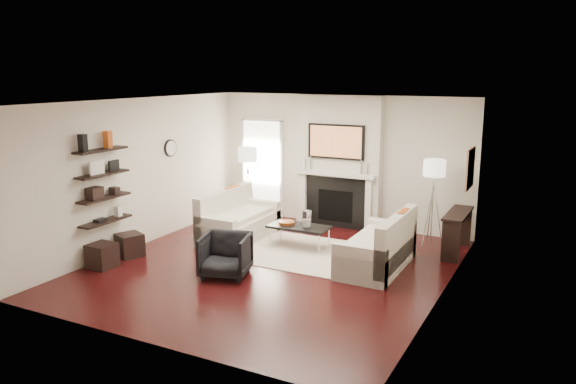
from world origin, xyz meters
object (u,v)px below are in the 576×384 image
at_px(lamp_left_shade, 248,154).
at_px(lamp_right_shade, 434,168).
at_px(armchair, 225,253).
at_px(loveseat_left_base, 240,228).
at_px(coffee_table, 299,227).
at_px(ottoman_near, 130,245).
at_px(loveseat_right_base, 376,255).

relative_size(lamp_left_shade, lamp_right_shade, 1.00).
relative_size(armchair, lamp_left_shade, 1.86).
height_order(armchair, lamp_left_shade, lamp_left_shade).
bearing_deg(loveseat_left_base, lamp_left_shade, 113.58).
xyz_separation_m(loveseat_left_base, lamp_left_shade, (-0.53, 1.22, 1.24)).
height_order(coffee_table, armchair, armchair).
xyz_separation_m(armchair, ottoman_near, (-2.03, 0.05, -0.17)).
bearing_deg(armchair, loveseat_left_base, 99.29).
distance_m(lamp_right_shade, ottoman_near, 5.60).
bearing_deg(lamp_left_shade, loveseat_left_base, -66.42).
bearing_deg(lamp_left_shade, armchair, -65.11).
bearing_deg(coffee_table, lamp_left_shade, 145.95).
bearing_deg(armchair, coffee_table, 61.04).
height_order(loveseat_right_base, coffee_table, same).
bearing_deg(loveseat_left_base, ottoman_near, -123.22).
bearing_deg(loveseat_right_base, ottoman_near, -160.95).
height_order(loveseat_left_base, loveseat_right_base, same).
relative_size(loveseat_right_base, armchair, 2.42).
xyz_separation_m(loveseat_left_base, ottoman_near, (-1.15, -1.76, -0.01)).
distance_m(armchair, lamp_left_shade, 3.51).
distance_m(loveseat_right_base, ottoman_near, 4.25).
distance_m(lamp_left_shade, lamp_right_shade, 3.90).
bearing_deg(lamp_right_shade, loveseat_left_base, -158.99).
distance_m(loveseat_right_base, coffee_table, 1.65).
bearing_deg(coffee_table, ottoman_near, -144.08).
bearing_deg(armchair, lamp_right_shade, 34.74).
distance_m(loveseat_right_base, lamp_left_shade, 3.95).
bearing_deg(loveseat_right_base, lamp_right_shade, 73.21).
relative_size(armchair, lamp_right_shade, 1.86).
bearing_deg(lamp_right_shade, coffee_table, -148.26).
bearing_deg(loveseat_right_base, coffee_table, 166.90).
bearing_deg(ottoman_near, lamp_right_shade, 34.03).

